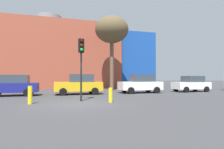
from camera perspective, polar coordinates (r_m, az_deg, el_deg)
ground_plane at (r=11.25m, az=-10.12°, el=-8.78°), size 200.00×200.00×0.00m
building_backdrop at (r=33.16m, az=-18.79°, el=4.79°), size 34.11×12.23×12.00m
parked_car_1 at (r=17.87m, az=-28.06°, el=-2.98°), size 4.12×2.02×1.79m
parked_car_2 at (r=17.57m, az=-10.07°, el=-3.00°), size 4.31×2.11×1.87m
parked_car_3 at (r=19.25m, az=8.79°, el=-2.85°), size 4.29×2.10×1.86m
parked_car_4 at (r=22.54m, az=23.16°, el=-2.66°), size 4.04×1.98×1.75m
traffic_light_island at (r=12.40m, az=-9.41°, el=5.83°), size 0.38×0.37×4.09m
bare_tree_0 at (r=24.54m, az=-0.07°, el=13.35°), size 4.29×4.29×9.48m
bollard_yellow_0 at (r=11.82m, az=-23.85°, el=-5.78°), size 0.24×0.24×1.05m
bollard_yellow_1 at (r=11.59m, az=-0.43°, el=-6.32°), size 0.24×0.24×0.91m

